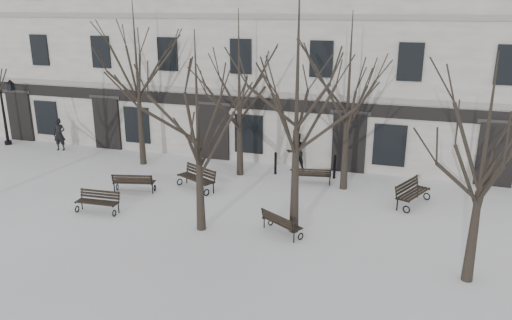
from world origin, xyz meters
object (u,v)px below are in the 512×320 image
at_px(bench_1, 134,182).
at_px(bench_4, 313,175).
at_px(bench_0, 98,201).
at_px(bench_3, 197,177).
at_px(bench_5, 411,192).
at_px(tree_3, 486,145).
at_px(tree_2, 298,76).
at_px(tree_1, 197,110).
at_px(bench_2, 281,223).
at_px(lamp_post, 7,108).

bearing_deg(bench_1, bench_4, -168.16).
bearing_deg(bench_0, bench_1, 81.40).
distance_m(bench_0, bench_3, 4.44).
height_order(bench_0, bench_5, bench_5).
distance_m(tree_3, bench_0, 13.97).
bearing_deg(bench_1, tree_2, 153.67).
relative_size(tree_3, bench_4, 4.05).
distance_m(tree_1, tree_3, 8.98).
relative_size(bench_1, bench_5, 0.90).
relative_size(tree_1, bench_3, 3.43).
distance_m(tree_1, bench_5, 9.47).
xyz_separation_m(tree_1, bench_3, (-1.85, 3.77, -3.88)).
height_order(tree_2, bench_1, tree_2).
bearing_deg(bench_2, tree_3, -160.29).
relative_size(tree_3, bench_1, 3.58).
xyz_separation_m(bench_3, lamp_post, (-13.35, 3.38, 1.67)).
height_order(tree_1, bench_3, tree_1).
height_order(tree_1, tree_3, tree_1).
bearing_deg(bench_4, bench_0, 27.98).
bearing_deg(bench_5, tree_3, -138.60).
distance_m(tree_1, bench_4, 7.75).
height_order(bench_0, bench_1, bench_1).
relative_size(bench_0, bench_3, 0.85).
bearing_deg(bench_1, tree_3, 151.96).
xyz_separation_m(bench_3, bench_5, (9.05, 0.99, 0.00)).
height_order(bench_5, lamp_post, lamp_post).
xyz_separation_m(tree_2, bench_0, (-7.74, -0.65, -5.13)).
xyz_separation_m(bench_3, bench_4, (4.76, 2.21, -0.11)).
xyz_separation_m(bench_0, bench_1, (0.20, 2.33, 0.02)).
height_order(bench_1, bench_2, bench_1).
bearing_deg(bench_3, tree_1, -37.05).
height_order(tree_2, bench_4, tree_2).
bearing_deg(bench_4, tree_3, 121.50).
bearing_deg(bench_3, bench_1, -126.09).
distance_m(tree_2, bench_3, 7.76).
relative_size(bench_0, bench_2, 1.04).
bearing_deg(bench_3, tree_2, -2.96).
distance_m(bench_1, bench_5, 11.71).
bearing_deg(bench_5, bench_2, 158.82).
distance_m(tree_3, bench_2, 7.25).
xyz_separation_m(bench_0, bench_4, (7.39, 5.78, -0.03)).
bearing_deg(bench_2, bench_5, -103.49).
relative_size(bench_1, bench_2, 1.11).
relative_size(bench_1, lamp_post, 0.49).
relative_size(tree_1, lamp_post, 1.85).
bearing_deg(bench_3, lamp_post, -167.40).
distance_m(bench_2, lamp_post, 19.34).
bearing_deg(tree_2, tree_1, -165.32).
relative_size(bench_0, bench_4, 1.06).
height_order(bench_1, bench_3, bench_3).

